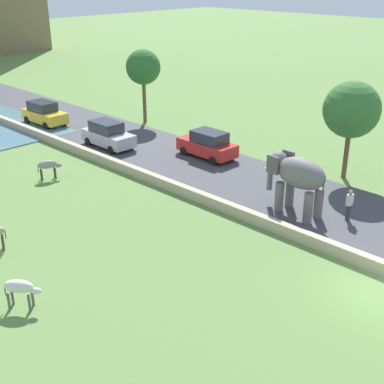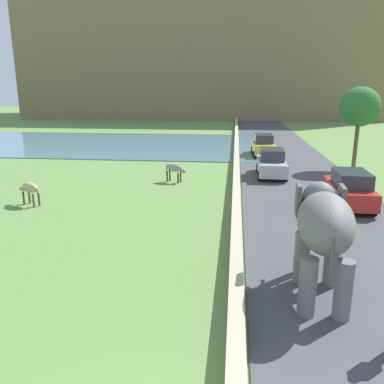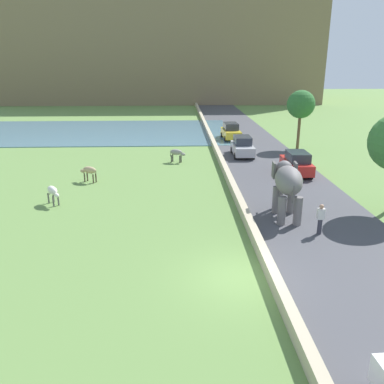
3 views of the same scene
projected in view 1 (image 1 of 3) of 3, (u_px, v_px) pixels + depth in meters
name	position (u px, v px, depth m)	size (l,w,h in m)	color
ground_plane	(382.00, 292.00, 19.76)	(220.00, 220.00, 0.00)	#608442
road_surface	(139.00, 146.00, 35.80)	(7.00, 120.00, 0.06)	#424247
barrier_wall	(113.00, 163.00, 31.92)	(0.40, 110.00, 0.57)	tan
elephant	(297.00, 176.00, 25.24)	(1.59, 3.51, 2.99)	slate
person_beside_elephant	(349.00, 205.00, 24.94)	(0.36, 0.22, 1.63)	#33333D
car_red	(208.00, 144.00, 33.33)	(1.86, 4.04, 1.80)	red
car_silver	(108.00, 135.00, 35.28)	(1.83, 4.02, 1.80)	#B7B7BC
car_yellow	(44.00, 113.00, 40.46)	(1.92, 4.06, 1.80)	gold
cow_white	(20.00, 288.00, 18.52)	(1.11, 1.30, 1.15)	silver
cow_grey	(48.00, 165.00, 29.99)	(1.41, 0.83, 1.15)	gray
tree_near	(352.00, 110.00, 28.91)	(3.20, 3.20, 5.68)	brown
tree_mid	(143.00, 68.00, 39.83)	(2.68, 2.68, 5.67)	brown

